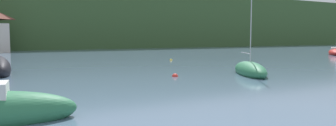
{
  "coord_description": "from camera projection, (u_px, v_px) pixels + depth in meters",
  "views": [
    {
      "loc": [
        -10.7,
        17.54,
        3.17
      ],
      "look_at": [
        0.0,
        38.1,
        1.21
      ],
      "focal_mm": 33.73,
      "sensor_mm": 36.0,
      "label": 1
    }
  ],
  "objects": [
    {
      "name": "sailboat_far_6",
      "position": [
        336.0,
        52.0,
        55.13
      ],
      "size": [
        7.36,
        6.22,
        11.42
      ],
      "rotation": [
        0.0,
        0.0,
        3.77
      ],
      "color": "red",
      "rests_on": "ground_plane"
    },
    {
      "name": "sailboat_mid_9",
      "position": [
        250.0,
        70.0,
        26.33
      ],
      "size": [
        4.75,
        6.84,
        9.23
      ],
      "rotation": [
        0.0,
        0.0,
        4.25
      ],
      "color": "#2D754C",
      "rests_on": "ground_plane"
    },
    {
      "name": "mooring_buoy_near",
      "position": [
        175.0,
        77.0,
        24.93
      ],
      "size": [
        0.48,
        0.48,
        0.48
      ],
      "primitive_type": "sphere",
      "color": "red",
      "rests_on": "ground_plane"
    },
    {
      "name": "mooring_buoy_mid",
      "position": [
        171.0,
        60.0,
        41.66
      ],
      "size": [
        0.38,
        0.38,
        0.38
      ],
      "primitive_type": "sphere",
      "color": "yellow",
      "rests_on": "ground_plane"
    }
  ]
}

